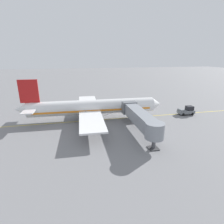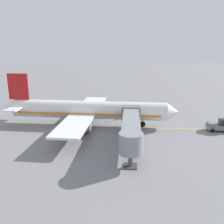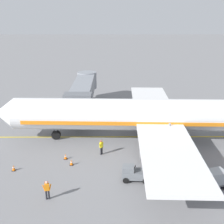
# 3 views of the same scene
# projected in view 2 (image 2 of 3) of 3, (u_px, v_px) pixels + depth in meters

# --- Properties ---
(ground_plane) EXTENTS (400.00, 400.00, 0.00)m
(ground_plane) POSITION_uv_depth(u_px,v_px,m) (92.00, 126.00, 49.82)
(ground_plane) COLOR slate
(gate_lead_in_line) EXTENTS (0.24, 80.00, 0.01)m
(gate_lead_in_line) POSITION_uv_depth(u_px,v_px,m) (92.00, 126.00, 49.81)
(gate_lead_in_line) COLOR gold
(gate_lead_in_line) RESTS_ON ground
(parked_airliner) EXTENTS (30.16, 37.30, 10.63)m
(parked_airliner) POSITION_uv_depth(u_px,v_px,m) (88.00, 110.00, 50.00)
(parked_airliner) COLOR white
(parked_airliner) RESTS_ON ground
(jet_bridge) EXTENTS (17.21, 3.50, 4.98)m
(jet_bridge) POSITION_uv_depth(u_px,v_px,m) (131.00, 127.00, 38.96)
(jet_bridge) COLOR gray
(jet_bridge) RESTS_ON ground
(pushback_tractor) EXTENTS (2.30, 4.45, 2.40)m
(pushback_tractor) POSITION_uv_depth(u_px,v_px,m) (220.00, 126.00, 46.86)
(pushback_tractor) COLOR slate
(pushback_tractor) RESTS_ON ground
(baggage_tug_lead) EXTENTS (1.44, 2.58, 1.62)m
(baggage_tug_lead) POSITION_uv_depth(u_px,v_px,m) (105.00, 111.00, 58.81)
(baggage_tug_lead) COLOR slate
(baggage_tug_lead) RESTS_ON ground
(baggage_tug_trailing) EXTENTS (1.37, 2.55, 1.62)m
(baggage_tug_trailing) POSITION_uv_depth(u_px,v_px,m) (61.00, 109.00, 61.09)
(baggage_tug_trailing) COLOR navy
(baggage_tug_trailing) RESTS_ON ground
(baggage_cart_front) EXTENTS (1.82, 2.98, 1.58)m
(baggage_cart_front) POSITION_uv_depth(u_px,v_px,m) (79.00, 108.00, 60.36)
(baggage_cart_front) COLOR #4C4C51
(baggage_cart_front) RESTS_ON ground
(baggage_cart_second_in_train) EXTENTS (1.82, 2.98, 1.58)m
(baggage_cart_second_in_train) POSITION_uv_depth(u_px,v_px,m) (66.00, 109.00, 60.20)
(baggage_cart_second_in_train) COLOR #4C4C51
(baggage_cart_second_in_train) RESTS_ON ground
(ground_crew_wing_walker) EXTENTS (0.65, 0.48, 1.69)m
(ground_crew_wing_walker) POSITION_uv_depth(u_px,v_px,m) (117.00, 116.00, 53.63)
(ground_crew_wing_walker) COLOR #232328
(ground_crew_wing_walker) RESTS_ON ground
(ground_crew_loader) EXTENTS (0.30, 0.73, 1.69)m
(ground_crew_loader) POSITION_uv_depth(u_px,v_px,m) (135.00, 108.00, 60.88)
(ground_crew_loader) COLOR #232328
(ground_crew_loader) RESTS_ON ground
(safety_cone_nose_left) EXTENTS (0.36, 0.36, 0.59)m
(safety_cone_nose_left) POSITION_uv_depth(u_px,v_px,m) (153.00, 116.00, 56.41)
(safety_cone_nose_left) COLOR black
(safety_cone_nose_left) RESTS_ON ground
(safety_cone_nose_right) EXTENTS (0.36, 0.36, 0.59)m
(safety_cone_nose_right) POSITION_uv_depth(u_px,v_px,m) (133.00, 118.00, 54.56)
(safety_cone_nose_right) COLOR black
(safety_cone_nose_right) RESTS_ON ground
(safety_cone_wing_tip) EXTENTS (0.36, 0.36, 0.59)m
(safety_cone_wing_tip) POSITION_uv_depth(u_px,v_px,m) (130.00, 116.00, 55.81)
(safety_cone_wing_tip) COLOR black
(safety_cone_wing_tip) RESTS_ON ground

